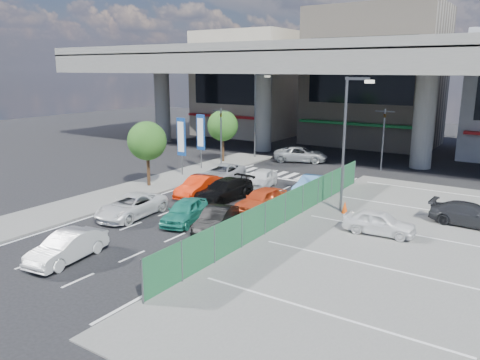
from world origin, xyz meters
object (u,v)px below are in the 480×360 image
Objects in this scene: signboard_far at (201,134)px; hatch_white_back_mid at (67,247)px; wagon_silver_front_left at (222,173)px; traffic_cone at (345,207)px; kei_truck_front_right at (311,185)px; parked_sedan_white at (379,222)px; street_lamp_right at (347,133)px; crossing_wagon_silver at (301,154)px; tree_near at (147,141)px; hatch_black_mid_right at (216,219)px; street_lamp_left at (257,108)px; tree_far at (223,126)px; signboard_near at (181,139)px; sedan_black_mid at (224,190)px; sedan_white_front_mid at (261,179)px; traffic_light_right at (384,124)px; parked_sedan_dgrey at (471,215)px; taxi_orange_right at (262,199)px; traffic_light_left at (221,123)px; taxi_teal_mid at (185,211)px; taxi_orange_left at (199,186)px; sedan_white_mid_left at (131,206)px.

signboard_far is 20.34m from hatch_white_back_mid.
wagon_silver_front_left is 6.52× the size of traffic_cone.
parked_sedan_white reaches higher than kei_truck_front_right.
crossing_wagon_silver is at bearing 125.62° from street_lamp_right.
hatch_black_mid_right is (9.74, -4.95, -2.76)m from tree_near.
street_lamp_left is 4.04m from tree_far.
signboard_near is 3.03m from signboard_far.
sedan_black_mid reaches higher than sedan_white_front_mid.
traffic_light_right reaches higher than tree_far.
crossing_wagon_silver is 1.15× the size of parked_sedan_dgrey.
tree_near is 1.26× the size of kei_truck_front_right.
street_lamp_left is at bearing 138.37° from street_lamp_right.
taxi_orange_right is 1.06× the size of kei_truck_front_right.
street_lamp_left reaches higher than tree_far.
street_lamp_right is 15.69m from signboard_far.
street_lamp_right is 8.75m from sedan_black_mid.
traffic_light_left is 1.37× the size of hatch_black_mid_right.
street_lamp_right is 2.06× the size of taxi_teal_mid.
street_lamp_right reaches higher than hatch_white_back_mid.
street_lamp_left is 26.87m from hatch_white_back_mid.
hatch_white_back_mid is at bearing -71.89° from tree_far.
signboard_far reaches higher than taxi_orange_left.
tree_far is at bearing 129.07° from sedan_white_front_mid.
tree_near is 9.29m from taxi_teal_mid.
taxi_orange_right is at bearing -102.45° from kei_truck_front_right.
sedan_white_mid_left is (4.19, -5.78, -2.73)m from tree_near.
street_lamp_right is 2.11× the size of hatch_black_mid_right.
sedan_black_mid reaches higher than wagon_silver_front_left.
traffic_cone is at bearing -25.14° from traffic_light_left.
signboard_far is 9.87m from crossing_wagon_silver.
tree_near is at bearing -160.98° from sedan_white_front_mid.
street_lamp_right reaches higher than kei_truck_front_right.
traffic_light_left is 3.02m from tree_far.
street_lamp_right is at bearing -7.90° from signboard_near.
taxi_orange_right is at bearing -45.77° from tree_far.
parked_sedan_white is 3.76m from traffic_cone.
sedan_black_mid reaches higher than hatch_black_mid_right.
kei_truck_front_right is (-3.43, 2.69, -4.14)m from street_lamp_right.
sedan_white_front_mid is at bearing 126.09° from taxi_orange_right.
traffic_light_left is 1.24× the size of taxi_orange_left.
kei_truck_front_right is (6.55, 10.47, -0.02)m from sedan_white_mid_left.
signboard_near is (-0.87, -10.01, -1.71)m from street_lamp_left.
parked_sedan_dgrey is (6.82, 1.20, -4.09)m from street_lamp_right.
taxi_orange_right is (10.49, -7.48, -2.37)m from signboard_far.
taxi_orange_right reaches higher than sedan_white_mid_left.
traffic_light_left is at bearing 136.73° from sedan_white_front_mid.
signboard_far is 16.16m from traffic_cone.
taxi_orange_left is at bearing 105.17° from taxi_teal_mid.
taxi_teal_mid is (-5.05, -19.83, -3.28)m from traffic_light_right.
street_lamp_right is 2.18× the size of parked_sedan_white.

